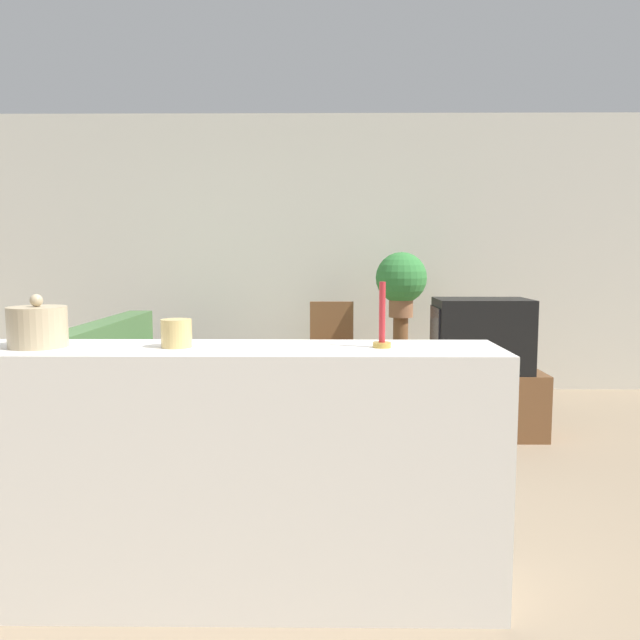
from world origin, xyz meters
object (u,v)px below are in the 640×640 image
object	(u,v)px
wooden_chair	(332,348)
potted_plant	(401,280)
couch	(149,400)
television	(481,335)
decorative_bowl	(38,326)

from	to	relation	value
wooden_chair	potted_plant	bearing A→B (deg)	7.75
couch	television	xyz separation A→B (m)	(2.44, 0.09, 0.47)
potted_plant	decorative_bowl	size ratio (longest dim) A/B	2.70
wooden_chair	television	bearing A→B (deg)	-41.87
decorative_bowl	television	bearing A→B (deg)	44.61
television	decorative_bowl	xyz separation A→B (m)	(-2.24, -2.21, 0.32)
television	wooden_chair	size ratio (longest dim) A/B	0.75
potted_plant	decorative_bowl	bearing A→B (deg)	-118.49
couch	decorative_bowl	distance (m)	2.28
couch	television	distance (m)	2.48
couch	decorative_bowl	world-z (taller)	decorative_bowl
potted_plant	decorative_bowl	xyz separation A→B (m)	(-1.78, -3.27, -0.04)
couch	wooden_chair	bearing A→B (deg)	38.25
decorative_bowl	potted_plant	bearing A→B (deg)	61.51
couch	potted_plant	distance (m)	2.43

